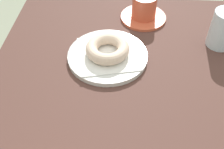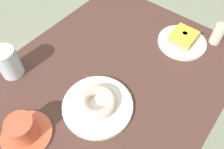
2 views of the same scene
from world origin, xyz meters
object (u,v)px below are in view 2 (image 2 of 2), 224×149
Objects in this scene: donut_sugar_ring at (97,102)px; plate_sugar_ring at (98,106)px; donut_glazed_square at (184,37)px; sugar_jar at (218,34)px; water_glass at (8,62)px; plate_glazed_square at (182,42)px; coffee_cup at (24,130)px.

plate_sugar_ring is at bearing 90.00° from donut_sugar_ring.
sugar_jar reaches higher than donut_glazed_square.
water_glass is 0.80m from sugar_jar.
water_glass is at bearing -75.74° from plate_sugar_ring.
plate_sugar_ring is 2.56× the size of donut_glazed_square.
plate_sugar_ring is 0.45m from plate_glazed_square.
plate_sugar_ring is 1.51× the size of coffee_cup.
donut_glazed_square is at bearing 169.93° from donut_sugar_ring.
sugar_jar is at bearing 132.34° from plate_glazed_square.
donut_glazed_square is 0.67m from coffee_cup.
donut_sugar_ring is at bearing 104.26° from water_glass.
plate_sugar_ring is 0.45m from donut_glazed_square.
plate_sugar_ring is 0.35m from water_glass.
coffee_cup is (0.21, -0.11, 0.00)m from donut_sugar_ring.
plate_sugar_ring is 1.86× the size of donut_sugar_ring.
coffee_cup is (0.65, -0.18, 0.00)m from donut_glazed_square.
water_glass reaches higher than sugar_jar.
donut_sugar_ring is (0.00, -0.00, 0.03)m from plate_sugar_ring.
donut_glazed_square is at bearing 164.09° from coffee_cup.
donut_glazed_square is at bearing -47.66° from sugar_jar.
plate_glazed_square is 0.03m from donut_glazed_square.
plate_sugar_ring is at bearing -10.07° from donut_glazed_square.
water_glass reaches higher than plate_sugar_ring.
donut_glazed_square is (0.00, 0.00, 0.03)m from plate_glazed_square.
coffee_cup is 0.79m from sugar_jar.
water_glass reaches higher than donut_glazed_square.
coffee_cup is at bearing -21.13° from sugar_jar.
donut_glazed_square is at bearing 169.93° from plate_sugar_ring.
donut_glazed_square is 0.59× the size of coffee_cup.
plate_sugar_ring is at bearing 152.89° from coffee_cup.
donut_glazed_square reaches higher than plate_sugar_ring.
water_glass is at bearing -117.73° from coffee_cup.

